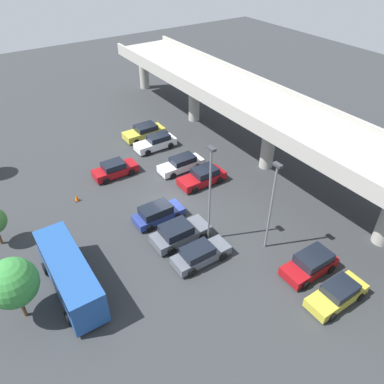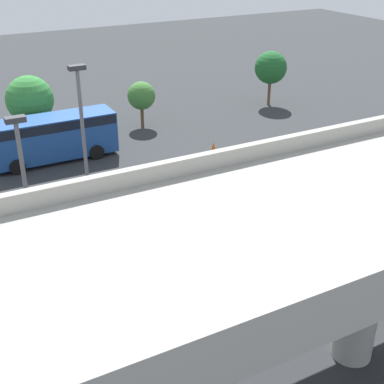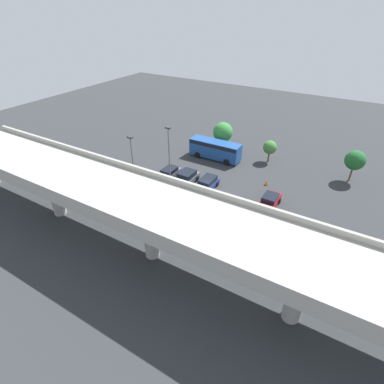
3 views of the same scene
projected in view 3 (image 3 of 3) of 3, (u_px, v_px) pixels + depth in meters
name	position (u px, v px, depth m)	size (l,w,h in m)	color
ground_plane	(209.00, 198.00, 38.07)	(115.75, 115.75, 0.00)	#2D3033
highway_overpass	(148.00, 208.00, 26.40)	(55.40, 7.46, 7.10)	#9E9B93
parked_car_0	(305.00, 250.00, 29.08)	(2.24, 4.83, 1.51)	gold
parked_car_1	(274.00, 238.00, 30.48)	(2.01, 4.67, 1.57)	silver
parked_car_2	(269.00, 202.00, 36.04)	(2.00, 4.44, 1.53)	maroon
parked_car_3	(227.00, 222.00, 32.81)	(1.97, 4.77, 1.46)	silver
parked_car_4	(199.00, 215.00, 33.82)	(2.19, 4.69, 1.57)	maroon
parked_car_5	(207.00, 184.00, 39.51)	(2.04, 4.39, 1.52)	navy
parked_car_6	(186.00, 178.00, 40.69)	(2.26, 4.76, 1.62)	#515660
parked_car_7	(168.00, 174.00, 41.86)	(1.99, 4.54, 1.46)	#515660
parked_car_8	(109.00, 183.00, 39.66)	(2.17, 4.31, 1.56)	maroon
parked_car_9	(97.00, 176.00, 41.27)	(2.03, 4.55, 1.44)	gold
shuttle_bus	(215.00, 148.00, 46.63)	(8.10, 2.59, 2.87)	#1E478C
lamp_post_near_aisle	(133.00, 161.00, 36.71)	(0.70, 0.35, 7.73)	slate
lamp_post_mid_lot	(169.00, 154.00, 37.45)	(0.70, 0.35, 8.47)	slate
tree_front_left	(355.00, 160.00, 40.01)	(2.65, 2.65, 4.46)	brown
tree_front_right	(270.00, 147.00, 45.36)	(2.06, 2.06, 3.40)	brown
tree_front_far_right	(223.00, 132.00, 48.42)	(3.17, 3.17, 4.78)	brown
traffic_cone	(266.00, 183.00, 40.50)	(0.44, 0.44, 0.70)	black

